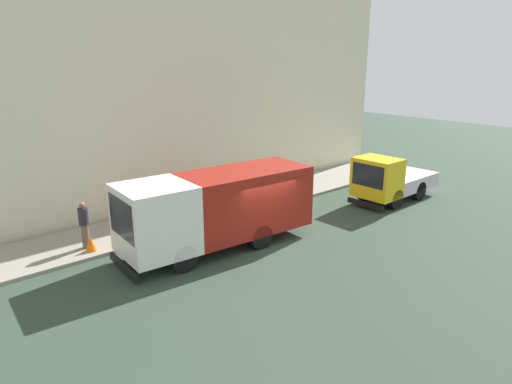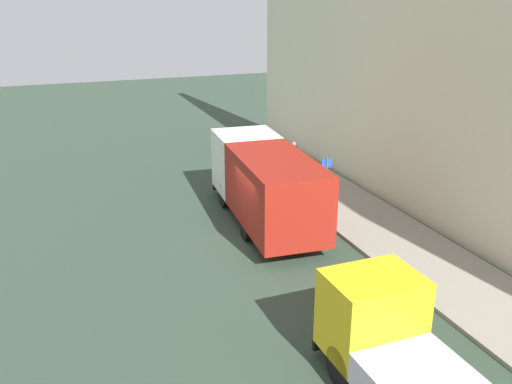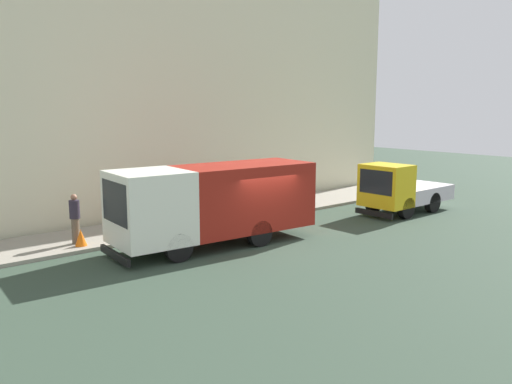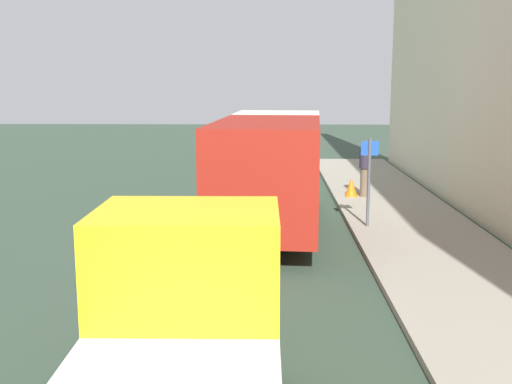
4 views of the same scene
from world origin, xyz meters
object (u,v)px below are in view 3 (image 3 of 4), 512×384
large_utility_truck (215,200)px  street_sign_post (182,196)px  small_flatbed_truck (400,190)px  traffic_cone_orange (81,238)px  pedestrian_walking (75,218)px

large_utility_truck → street_sign_post: 2.48m
small_flatbed_truck → traffic_cone_orange: 14.34m
street_sign_post → traffic_cone_orange: bearing=88.4°
large_utility_truck → street_sign_post: bearing=0.0°
large_utility_truck → traffic_cone_orange: bearing=61.0°
street_sign_post → large_utility_truck: bearing=175.8°
large_utility_truck → pedestrian_walking: large_utility_truck is taller
large_utility_truck → small_flatbed_truck: 10.01m
pedestrian_walking → traffic_cone_orange: size_ratio=3.02×
small_flatbed_truck → street_sign_post: 10.35m
small_flatbed_truck → traffic_cone_orange: bearing=75.2°
traffic_cone_orange → street_sign_post: (-0.11, -4.11, 1.05)m
pedestrian_walking → street_sign_post: 4.18m
street_sign_post → small_flatbed_truck: bearing=-109.3°
small_flatbed_truck → street_sign_post: (3.41, 9.77, 0.37)m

